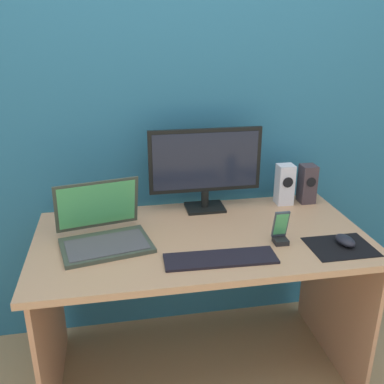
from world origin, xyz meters
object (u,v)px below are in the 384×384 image
speaker_right (307,184)px  mouse (345,240)px  speaker_near_monitor (285,184)px  monitor (205,166)px  phone_in_dock (281,232)px  keyboard_external (221,259)px  laptop (103,231)px

speaker_right → mouse: speaker_right is taller
speaker_near_monitor → mouse: size_ratio=1.97×
monitor → speaker_right: bearing=-0.4°
speaker_near_monitor → phone_in_dock: size_ratio=1.43×
keyboard_external → speaker_right: bearing=42.7°
speaker_right → phone_in_dock: (-0.28, -0.38, -0.05)m
speaker_right → speaker_near_monitor: size_ratio=0.96×
phone_in_dock → mouse: bearing=-15.5°
monitor → mouse: size_ratio=5.21×
laptop → monitor: bearing=28.7°
laptop → keyboard_external: size_ratio=0.94×
monitor → laptop: monitor is taller
speaker_near_monitor → mouse: speaker_near_monitor is taller
speaker_right → laptop: bearing=-165.4°
phone_in_dock → monitor: bearing=120.4°
monitor → phone_in_dock: (0.23, -0.39, -0.17)m
keyboard_external → phone_in_dock: bearing=20.6°
speaker_near_monitor → laptop: size_ratio=0.50×
monitor → speaker_near_monitor: bearing=-0.5°
speaker_near_monitor → keyboard_external: size_ratio=0.47×
monitor → speaker_near_monitor: monitor is taller
speaker_near_monitor → laptop: bearing=-163.6°
speaker_near_monitor → keyboard_external: (-0.43, -0.47, -0.09)m
speaker_near_monitor → phone_in_dock: (-0.16, -0.38, -0.05)m
laptop → phone_in_dock: bearing=-10.5°
laptop → keyboard_external: laptop is taller
speaker_near_monitor → phone_in_dock: bearing=-113.2°
monitor → keyboard_external: bearing=-94.9°
monitor → mouse: monitor is taller
monitor → keyboard_external: 0.52m
speaker_right → phone_in_dock: 0.48m
laptop → keyboard_external: (0.43, -0.22, -0.04)m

